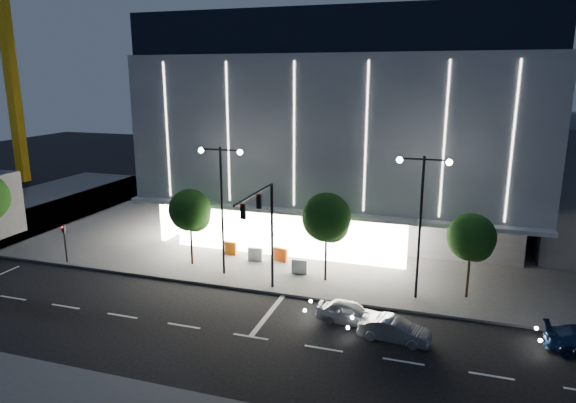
# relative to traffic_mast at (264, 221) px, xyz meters

# --- Properties ---
(ground) EXTENTS (160.00, 160.00, 0.00)m
(ground) POSITION_rel_traffic_mast_xyz_m (-1.00, -3.34, -5.03)
(ground) COLOR black
(ground) RESTS_ON ground
(sidewalk_museum) EXTENTS (70.00, 40.00, 0.15)m
(sidewalk_museum) POSITION_rel_traffic_mast_xyz_m (4.00, 20.66, -4.95)
(sidewalk_museum) COLOR #474747
(sidewalk_museum) RESTS_ON ground
(museum) EXTENTS (30.00, 25.80, 18.00)m
(museum) POSITION_rel_traffic_mast_xyz_m (1.98, 18.97, 4.25)
(museum) COLOR #4C4C51
(museum) RESTS_ON ground
(traffic_mast) EXTENTS (0.33, 5.89, 7.07)m
(traffic_mast) POSITION_rel_traffic_mast_xyz_m (0.00, 0.00, 0.00)
(traffic_mast) COLOR black
(traffic_mast) RESTS_ON ground
(street_lamp_west) EXTENTS (3.16, 0.36, 9.00)m
(street_lamp_west) POSITION_rel_traffic_mast_xyz_m (-4.00, 2.66, 0.93)
(street_lamp_west) COLOR black
(street_lamp_west) RESTS_ON ground
(street_lamp_east) EXTENTS (3.16, 0.36, 9.00)m
(street_lamp_east) POSITION_rel_traffic_mast_xyz_m (9.00, 2.66, 0.93)
(street_lamp_east) COLOR black
(street_lamp_east) RESTS_ON ground
(ped_signal_far) EXTENTS (0.22, 0.24, 3.00)m
(ped_signal_far) POSITION_rel_traffic_mast_xyz_m (-16.00, 1.16, -3.14)
(ped_signal_far) COLOR black
(ped_signal_far) RESTS_ON ground
(tower_crane) EXTENTS (32.00, 2.00, 28.50)m
(tower_crane) POSITION_rel_traffic_mast_xyz_m (-41.92, 24.66, 15.48)
(tower_crane) COLOR gold
(tower_crane) RESTS_ON ground
(tree_left) EXTENTS (3.02, 3.02, 5.72)m
(tree_left) POSITION_rel_traffic_mast_xyz_m (-6.97, 3.68, -0.99)
(tree_left) COLOR black
(tree_left) RESTS_ON ground
(tree_mid) EXTENTS (3.25, 3.25, 6.15)m
(tree_mid) POSITION_rel_traffic_mast_xyz_m (3.03, 3.68, -0.69)
(tree_mid) COLOR black
(tree_mid) RESTS_ON ground
(tree_right) EXTENTS (2.91, 2.91, 5.51)m
(tree_right) POSITION_rel_traffic_mast_xyz_m (12.03, 3.68, -1.14)
(tree_right) COLOR black
(tree_right) RESTS_ON ground
(car_lead) EXTENTS (3.80, 1.74, 1.26)m
(car_lead) POSITION_rel_traffic_mast_xyz_m (5.68, -1.64, -4.40)
(car_lead) COLOR #9C9EA3
(car_lead) RESTS_ON ground
(car_second) EXTENTS (3.84, 1.69, 1.23)m
(car_second) POSITION_rel_traffic_mast_xyz_m (8.32, -2.90, -4.41)
(car_second) COLOR #A0A2A7
(car_second) RESTS_ON ground
(barrier_a) EXTENTS (1.12, 0.40, 1.00)m
(barrier_a) POSITION_rel_traffic_mast_xyz_m (-5.21, 6.36, -4.38)
(barrier_a) COLOR #CB530B
(barrier_a) RESTS_ON sidewalk_museum
(barrier_b) EXTENTS (1.10, 0.26, 1.00)m
(barrier_b) POSITION_rel_traffic_mast_xyz_m (-2.84, 5.68, -4.38)
(barrier_b) COLOR white
(barrier_b) RESTS_ON sidewalk_museum
(barrier_c) EXTENTS (1.13, 0.54, 1.00)m
(barrier_c) POSITION_rel_traffic_mast_xyz_m (-1.03, 6.18, -4.38)
(barrier_c) COLOR #CD440B
(barrier_c) RESTS_ON sidewalk_museum
(barrier_d) EXTENTS (1.10, 0.27, 1.00)m
(barrier_d) POSITION_rel_traffic_mast_xyz_m (1.00, 4.27, -4.38)
(barrier_d) COLOR silver
(barrier_d) RESTS_ON sidewalk_museum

